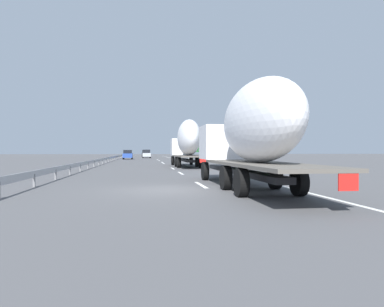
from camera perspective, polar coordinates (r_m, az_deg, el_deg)
The scene contains 21 objects.
ground_plane at distance 55.10m, azimuth -6.93°, elevation -1.31°, with size 260.00×260.00×0.00m, color #4C4C4F.
lane_stripe_0 at distance 17.38m, azimuth 1.44°, elevation -5.06°, with size 3.20×0.20×0.01m, color white.
lane_stripe_1 at distance 26.48m, azimuth -1.84°, elevation -3.17°, with size 3.20×0.20×0.01m, color white.
lane_stripe_2 at distance 33.46m, azimuth -3.13°, elevation -2.42°, with size 3.20×0.20×0.01m, color white.
lane_stripe_3 at distance 47.72m, azimuth -4.59°, elevation -1.57°, with size 3.20×0.20×0.01m, color white.
lane_stripe_4 at distance 51.61m, azimuth -4.85°, elevation -1.42°, with size 3.20×0.20×0.01m, color white.
lane_stripe_5 at distance 60.30m, azimuth -5.31°, elevation -1.15°, with size 3.20×0.20×0.01m, color white.
lane_stripe_6 at distance 67.19m, azimuth -5.58°, elevation -0.99°, with size 3.20×0.20×0.01m, color white.
edge_line_right at distance 60.44m, azimuth -1.79°, elevation -1.15°, with size 110.00×0.20×0.01m, color white.
truck_lead at distance 36.80m, azimuth -0.76°, elevation 2.00°, with size 13.01×2.55×4.81m.
truck_trailing at distance 15.57m, azimuth 9.36°, elevation 3.69°, with size 13.92×2.55×4.51m.
car_blue_sedan at distance 71.12m, azimuth -10.30°, elevation -0.17°, with size 4.15×1.88×1.84m.
car_silver_hatch at distance 83.73m, azimuth -7.33°, elevation -0.05°, with size 4.72×1.88×1.95m.
car_black_suv at distance 97.31m, azimuth -7.55°, elevation 0.01°, with size 4.54×1.80×1.92m.
road_sign at distance 59.63m, azimuth -0.55°, elevation 0.85°, with size 0.10×0.90×3.03m.
tree_0 at distance 102.97m, azimuth -0.74°, elevation 1.66°, with size 3.90×3.90×5.91m.
tree_1 at distance 87.25m, azimuth 1.51°, elevation 2.40°, with size 2.70×2.70×7.38m.
tree_2 at distance 39.01m, azimuth 10.67°, elevation 4.18°, with size 3.17×3.17×6.68m.
tree_3 at distance 50.12m, azimuth 5.70°, elevation 2.59°, with size 2.53×2.53×5.45m.
tree_4 at distance 80.42m, azimuth 0.01°, elevation 1.53°, with size 3.30×3.30×5.04m.
guardrail_median at distance 58.29m, azimuth -12.89°, elevation -0.65°, with size 94.00×0.10×0.76m.
Camera 1 is at (-15.07, 1.04, 1.67)m, focal length 33.14 mm.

